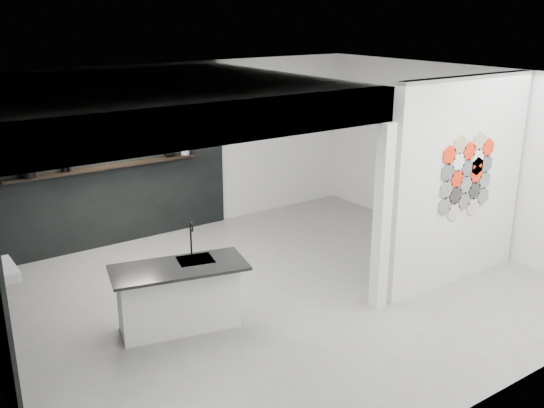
{
  "coord_description": "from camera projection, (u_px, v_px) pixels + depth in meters",
  "views": [
    {
      "loc": [
        -4.23,
        -5.92,
        3.59
      ],
      "look_at": [
        0.1,
        0.3,
        1.15
      ],
      "focal_mm": 40.0,
      "sensor_mm": 36.0,
      "label": 1
    }
  ],
  "objects": [
    {
      "name": "floor",
      "position": [
        279.0,
        294.0,
        8.02
      ],
      "size": [
        7.0,
        6.0,
        0.01
      ],
      "primitive_type": "cube",
      "color": "slate"
    },
    {
      "name": "partition_panel",
      "position": [
        459.0,
        183.0,
        8.02
      ],
      "size": [
        2.45,
        0.15,
        2.8
      ],
      "primitive_type": "cube",
      "color": "silver",
      "rests_on": "floor"
    },
    {
      "name": "bay_clad_back",
      "position": [
        98.0,
        175.0,
        9.27
      ],
      "size": [
        4.4,
        0.04,
        2.35
      ],
      "primitive_type": "cube",
      "color": "black",
      "rests_on": "floor"
    },
    {
      "name": "bulkhead",
      "position": [
        144.0,
        100.0,
        7.31
      ],
      "size": [
        4.4,
        4.0,
        0.4
      ],
      "primitive_type": "cube",
      "color": "silver",
      "rests_on": "corner_column"
    },
    {
      "name": "corner_column",
      "position": [
        382.0,
        219.0,
        7.33
      ],
      "size": [
        0.16,
        0.16,
        2.35
      ],
      "primitive_type": "cube",
      "color": "silver",
      "rests_on": "floor"
    },
    {
      "name": "fascia_beam",
      "position": [
        225.0,
        123.0,
        5.82
      ],
      "size": [
        4.4,
        0.16,
        0.4
      ],
      "primitive_type": "cube",
      "color": "silver",
      "rests_on": "corner_column"
    },
    {
      "name": "display_shelf",
      "position": [
        106.0,
        167.0,
        9.21
      ],
      "size": [
        3.0,
        0.15,
        0.04
      ],
      "primitive_type": "cube",
      "color": "black",
      "rests_on": "bay_clad_back"
    },
    {
      "name": "kitchen_island",
      "position": [
        179.0,
        295.0,
        7.04
      ],
      "size": [
        1.65,
        1.02,
        1.24
      ],
      "rotation": [
        0.0,
        0.0,
        -0.24
      ],
      "color": "silver",
      "rests_on": "floor"
    },
    {
      "name": "stockpot",
      "position": [
        27.0,
        171.0,
        8.56
      ],
      "size": [
        0.28,
        0.28,
        0.18
      ],
      "primitive_type": "cylinder",
      "rotation": [
        0.0,
        0.0,
        0.34
      ],
      "color": "black",
      "rests_on": "display_shelf"
    },
    {
      "name": "kettle",
      "position": [
        169.0,
        152.0,
        9.75
      ],
      "size": [
        0.24,
        0.24,
        0.15
      ],
      "primitive_type": "ellipsoid",
      "rotation": [
        0.0,
        0.0,
        0.4
      ],
      "color": "black",
      "rests_on": "display_shelf"
    },
    {
      "name": "glass_bowl",
      "position": [
        185.0,
        152.0,
        9.92
      ],
      "size": [
        0.17,
        0.17,
        0.1
      ],
      "primitive_type": "cylinder",
      "rotation": [
        0.0,
        0.0,
        -0.27
      ],
      "color": "gray",
      "rests_on": "display_shelf"
    },
    {
      "name": "glass_vase",
      "position": [
        185.0,
        150.0,
        9.91
      ],
      "size": [
        0.11,
        0.11,
        0.15
      ],
      "primitive_type": "cylinder",
      "rotation": [
        0.0,
        0.0,
        -0.07
      ],
      "color": "gray",
      "rests_on": "display_shelf"
    },
    {
      "name": "bottle_dark",
      "position": [
        69.0,
        166.0,
        8.88
      ],
      "size": [
        0.07,
        0.07,
        0.15
      ],
      "primitive_type": "cylinder",
      "rotation": [
        0.0,
        0.0,
        0.23
      ],
      "color": "black",
      "rests_on": "display_shelf"
    },
    {
      "name": "utensil_cup",
      "position": [
        64.0,
        169.0,
        8.85
      ],
      "size": [
        0.09,
        0.09,
        0.09
      ],
      "primitive_type": "cylinder",
      "rotation": [
        0.0,
        0.0,
        -0.2
      ],
      "color": "black",
      "rests_on": "display_shelf"
    },
    {
      "name": "hex_tile_cluster",
      "position": [
        467.0,
        176.0,
        7.94
      ],
      "size": [
        1.04,
        0.02,
        1.16
      ],
      "color": "#66635E",
      "rests_on": "partition_panel"
    }
  ]
}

